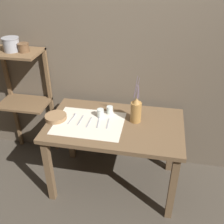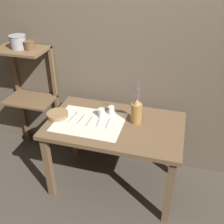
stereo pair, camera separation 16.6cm
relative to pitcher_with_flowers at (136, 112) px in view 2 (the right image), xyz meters
name	(u,v)px [view 2 (the right image)]	position (x,y,z in m)	size (l,w,h in m)	color
ground_plane	(114,182)	(-0.18, -0.08, -0.86)	(12.00, 12.00, 0.00)	#473F35
stone_wall_back	(128,58)	(-0.18, 0.41, 0.34)	(7.00, 0.06, 2.40)	brown
wooden_table	(115,133)	(-0.18, -0.08, -0.21)	(1.24, 0.75, 0.75)	brown
wooden_shelf_unit	(29,83)	(-1.21, 0.23, 0.02)	(0.51, 0.34, 1.27)	brown
linen_cloth	(89,122)	(-0.41, -0.12, -0.11)	(0.62, 0.47, 0.00)	beige
pitcher_with_flowers	(136,112)	(0.00, 0.00, 0.00)	(0.10, 0.10, 0.46)	olive
wooden_bowl	(57,115)	(-0.73, -0.11, -0.09)	(0.20, 0.20, 0.04)	#8E6B47
glass_tumbler_near	(101,112)	(-0.33, 0.01, -0.07)	(0.06, 0.06, 0.08)	silver
glass_tumbler_far	(111,110)	(-0.26, 0.08, -0.07)	(0.06, 0.06, 0.07)	silver
spoon_outer	(75,114)	(-0.58, -0.04, -0.11)	(0.04, 0.18, 0.02)	#939399
fork_outer	(81,119)	(-0.50, -0.09, -0.11)	(0.02, 0.17, 0.00)	#939399
fork_inner	(89,121)	(-0.41, -0.11, -0.11)	(0.02, 0.17, 0.00)	#939399
spoon_inner	(99,119)	(-0.34, -0.05, -0.11)	(0.04, 0.18, 0.02)	#939399
knife_center	(108,123)	(-0.24, -0.10, -0.11)	(0.02, 0.17, 0.00)	#939399
metal_pot_large	(18,42)	(-1.22, 0.19, 0.48)	(0.16, 0.16, 0.13)	#939399
metal_pot_small	(29,45)	(-1.10, 0.19, 0.46)	(0.11, 0.11, 0.08)	brown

